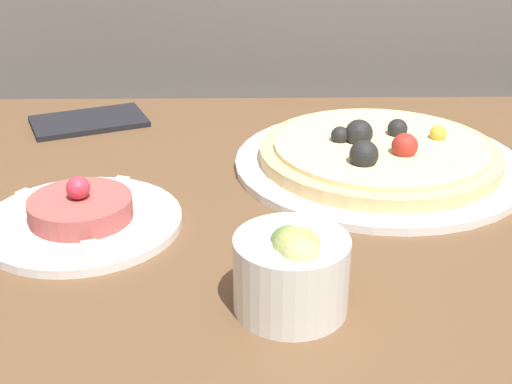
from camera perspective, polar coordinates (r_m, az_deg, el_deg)
The scene contains 5 objects.
dining_table at distance 0.85m, azimuth 6.30°, elevation -8.20°, with size 1.15×0.87×0.74m.
pizza_plate at distance 0.93m, azimuth 9.81°, elevation 2.87°, with size 0.37×0.37×0.06m.
tartare_plate at distance 0.79m, azimuth -13.79°, elevation -1.89°, with size 0.22×0.22×0.06m.
small_bowl at distance 0.62m, azimuth 2.91°, elevation -6.11°, with size 0.10×0.10×0.08m.
napkin at distance 1.10m, azimuth -13.23°, elevation 5.53°, with size 0.19×0.15×0.01m.
Camera 1 is at (-0.10, -0.26, 1.10)m, focal length 50.00 mm.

